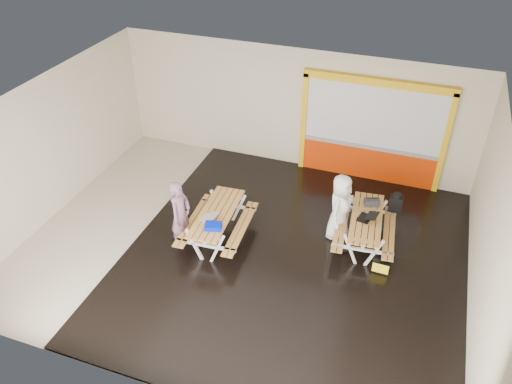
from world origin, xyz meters
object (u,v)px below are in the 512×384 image
at_px(person_right, 340,208).
at_px(fluke_bag, 381,266).
at_px(laptop_right, 367,217).
at_px(dark_case, 341,245).
at_px(picnic_table_right, 366,224).
at_px(blue_pouch, 213,226).
at_px(toolbox, 372,202).
at_px(picnic_table_left, 217,219).
at_px(laptop_left, 209,217).
at_px(backpack, 396,203).
at_px(person_left, 181,215).

relative_size(person_right, fluke_bag, 4.54).
distance_m(laptop_right, dark_case, 0.92).
bearing_deg(person_right, picnic_table_right, -90.52).
bearing_deg(laptop_right, blue_pouch, -154.28).
xyz_separation_m(laptop_right, toolbox, (0.01, 0.58, 0.02)).
relative_size(picnic_table_left, laptop_left, 5.45).
bearing_deg(backpack, person_right, -146.38).
bearing_deg(backpack, laptop_right, -119.21).
relative_size(person_left, fluke_bag, 4.60).
bearing_deg(picnic_table_left, fluke_bag, 2.75).
distance_m(person_left, dark_case, 3.80).
bearing_deg(person_left, picnic_table_left, -56.16).
bearing_deg(toolbox, person_right, -148.49).
bearing_deg(fluke_bag, picnic_table_right, 122.53).
xyz_separation_m(toolbox, fluke_bag, (0.51, -1.35, -0.67)).
distance_m(person_left, blue_pouch, 0.89).
xyz_separation_m(picnic_table_right, fluke_bag, (0.53, -0.83, -0.41)).
bearing_deg(picnic_table_left, blue_pouch, -74.46).
height_order(person_left, backpack, person_left).
distance_m(picnic_table_right, blue_pouch, 3.51).
distance_m(picnic_table_left, laptop_right, 3.44).
bearing_deg(toolbox, laptop_left, -151.65).
xyz_separation_m(backpack, fluke_bag, (-0.03, -1.74, -0.51)).
relative_size(laptop_right, backpack, 0.94).
relative_size(person_left, person_right, 1.01).
distance_m(person_right, laptop_right, 0.68).
relative_size(picnic_table_left, dark_case, 5.69).
distance_m(picnic_table_left, backpack, 4.30).
relative_size(picnic_table_right, laptop_right, 4.30).
height_order(toolbox, fluke_bag, toolbox).
relative_size(person_right, laptop_right, 3.51).
bearing_deg(laptop_left, person_right, 27.53).
bearing_deg(fluke_bag, person_right, 141.33).
xyz_separation_m(person_left, laptop_right, (4.02, 1.38, -0.01)).
bearing_deg(person_right, laptop_right, -94.99).
height_order(person_left, person_right, person_left).
height_order(picnic_table_left, toolbox, toolbox).
xyz_separation_m(laptop_left, dark_case, (2.91, 0.94, -0.76)).
bearing_deg(laptop_right, person_left, -161.12).
height_order(picnic_table_left, blue_pouch, blue_pouch).
bearing_deg(fluke_bag, dark_case, 154.16).
xyz_separation_m(picnic_table_left, person_left, (-0.72, -0.42, 0.24)).
distance_m(person_right, toolbox, 0.79).
height_order(person_left, blue_pouch, person_left).
bearing_deg(blue_pouch, dark_case, 24.28).
bearing_deg(blue_pouch, picnic_table_left, 105.54).
bearing_deg(laptop_right, dark_case, -146.56).
bearing_deg(picnic_table_right, blue_pouch, -153.36).
height_order(picnic_table_left, backpack, backpack).
bearing_deg(picnic_table_right, laptop_right, -76.56).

